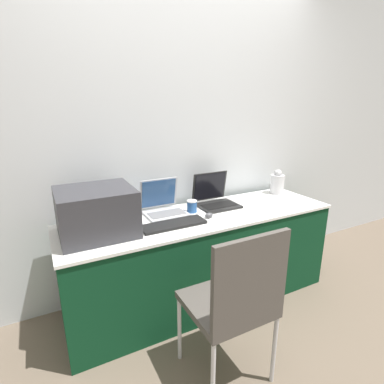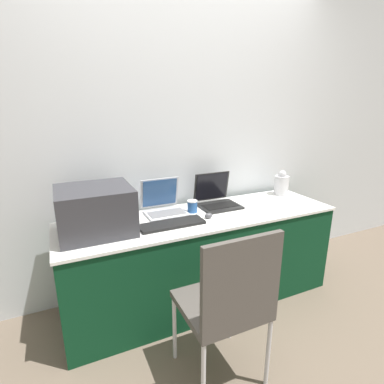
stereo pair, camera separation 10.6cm
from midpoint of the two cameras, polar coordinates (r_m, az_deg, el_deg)
ground_plane at (r=2.40m, az=6.62°, el=-23.12°), size 14.00×14.00×0.00m
wall_back at (r=2.47m, az=-0.76°, el=11.21°), size 8.00×0.05×2.60m
table at (r=2.41m, az=3.24°, el=-12.47°), size 2.09×0.60×0.73m
printer at (r=1.98m, az=-16.51°, el=-3.04°), size 0.46×0.42×0.30m
laptop_left at (r=2.28m, az=-4.05°, el=-2.64°), size 0.30×0.29×0.25m
laptop_right at (r=2.45m, az=5.96°, el=-1.30°), size 0.31×0.29×0.26m
external_keyboard at (r=2.06m, az=-2.34°, el=-6.12°), size 0.45×0.15×0.02m
coffee_cup at (r=2.29m, az=1.39°, el=-2.75°), size 0.08×0.08×0.09m
mouse at (r=2.18m, az=4.57°, el=-4.53°), size 0.06×0.04×0.04m
metal_pitcher at (r=2.85m, az=17.72°, el=1.43°), size 0.13×0.13×0.22m
chair at (r=1.68m, az=8.85°, el=-19.54°), size 0.43×0.42×0.94m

